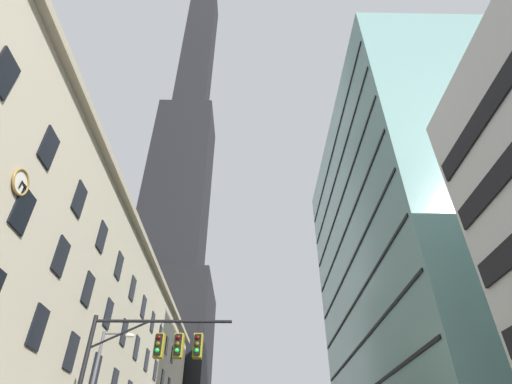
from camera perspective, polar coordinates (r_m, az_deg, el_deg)
station_building at (r=45.55m, az=-25.26°, el=-20.69°), size 12.89×66.67×22.68m
dark_skyscraper at (r=104.65m, az=-11.77°, el=-4.67°), size 22.45×22.45×192.51m
glass_office_midrise at (r=47.27m, az=24.22°, el=-9.69°), size 18.42×33.96×40.42m
traffic_signal_mast at (r=19.35m, az=-15.24°, el=-22.65°), size 6.48×0.63×7.59m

